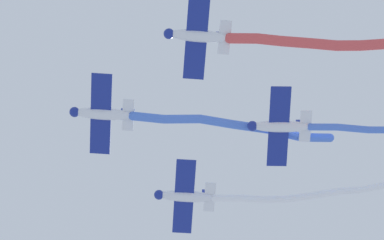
% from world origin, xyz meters
% --- Properties ---
extents(airplane_lead, '(7.50, 6.11, 1.96)m').
position_xyz_m(airplane_lead, '(-7.92, -2.56, 74.69)').
color(airplane_lead, silver).
extents(smoke_trail_lead, '(9.36, 16.76, 1.86)m').
position_xyz_m(smoke_trail_lead, '(-2.07, 7.76, 75.11)').
color(smoke_trail_lead, '#4C75DB').
extents(airplane_left_wing, '(7.51, 6.09, 1.96)m').
position_xyz_m(airplane_left_wing, '(3.06, -0.07, 74.29)').
color(airplane_left_wing, silver).
extents(smoke_trail_left_wing, '(11.73, 15.58, 2.34)m').
position_xyz_m(smoke_trail_left_wing, '(9.81, 9.68, 73.30)').
color(smoke_trail_left_wing, '#DB4C4C').
extents(airplane_right_wing, '(7.48, 6.12, 1.96)m').
position_xyz_m(airplane_right_wing, '(-10.41, 8.43, 74.99)').
color(airplane_right_wing, silver).
extents(smoke_trail_right_wing, '(13.20, 15.00, 2.63)m').
position_xyz_m(smoke_trail_right_wing, '(-2.92, 18.23, 75.24)').
color(smoke_trail_right_wing, white).
extents(airplane_slot, '(7.34, 6.24, 1.96)m').
position_xyz_m(airplane_slot, '(0.56, 10.92, 74.49)').
color(airplane_slot, silver).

